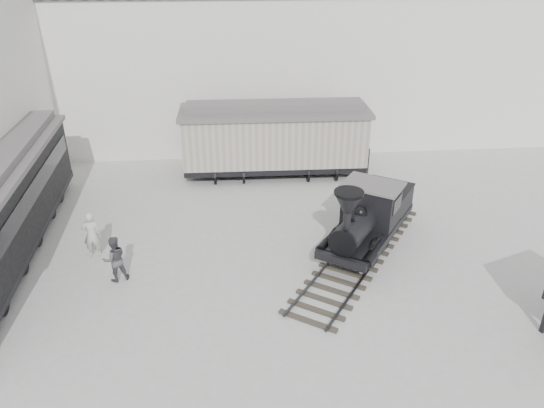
{
  "coord_description": "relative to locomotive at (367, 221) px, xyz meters",
  "views": [
    {
      "loc": [
        -2.38,
        -12.95,
        10.73
      ],
      "look_at": [
        -0.87,
        4.12,
        2.0
      ],
      "focal_mm": 35.0,
      "sensor_mm": 36.0,
      "label": 1
    }
  ],
  "objects": [
    {
      "name": "boxcar",
      "position": [
        -2.79,
        7.31,
        0.76
      ],
      "size": [
        9.11,
        3.01,
        3.71
      ],
      "rotation": [
        0.0,
        0.0,
        -0.02
      ],
      "color": "black",
      "rests_on": "ground"
    },
    {
      "name": "locomotive",
      "position": [
        0.0,
        0.0,
        0.0
      ],
      "size": [
        6.76,
        8.65,
        3.22
      ],
      "rotation": [
        0.0,
        0.0,
        -0.6
      ],
      "color": "black",
      "rests_on": "ground"
    },
    {
      "name": "north_wall",
      "position": [
        -2.69,
        10.95,
        4.37
      ],
      "size": [
        34.0,
        2.51,
        11.0
      ],
      "color": "silver",
      "rests_on": "ground"
    },
    {
      "name": "visitor_a",
      "position": [
        -10.19,
        0.36,
        -0.29
      ],
      "size": [
        0.7,
        0.5,
        1.8
      ],
      "primitive_type": "imported",
      "rotation": [
        0.0,
        0.0,
        3.25
      ],
      "color": "beige",
      "rests_on": "ground"
    },
    {
      "name": "ground",
      "position": [
        -2.69,
        -4.03,
        -1.19
      ],
      "size": [
        90.0,
        90.0,
        0.0
      ],
      "primitive_type": "plane",
      "color": "#9E9E9B"
    },
    {
      "name": "visitor_b",
      "position": [
        -9.09,
        -1.3,
        -0.34
      ],
      "size": [
        1.0,
        0.89,
        1.69
      ],
      "primitive_type": "imported",
      "rotation": [
        0.0,
        0.0,
        3.51
      ],
      "color": "#46454A",
      "rests_on": "ground"
    }
  ]
}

